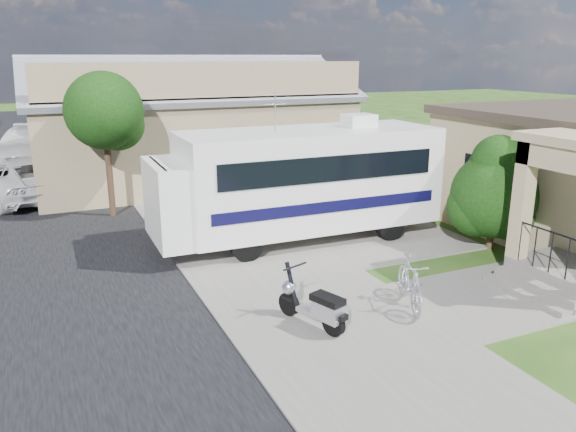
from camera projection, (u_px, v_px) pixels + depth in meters
name	position (u px, v px, depth m)	size (l,w,h in m)	color
ground	(358.00, 302.00, 11.81)	(120.00, 120.00, 0.00)	#1A3B10
sidewalk_slab	(190.00, 199.00, 20.18)	(4.00, 80.00, 0.06)	#67645D
driveway_slab	(322.00, 233.00, 16.34)	(7.00, 6.00, 0.05)	#67645D
walk_slab	(502.00, 295.00, 12.11)	(4.00, 3.00, 0.05)	#67645D
warehouse	(187.00, 130.00, 23.51)	(12.50, 8.40, 5.04)	#866E54
street_tree_a	(108.00, 114.00, 17.39)	(2.44, 2.40, 4.58)	#2F2115
street_tree_b	(80.00, 92.00, 26.12)	(2.44, 2.40, 4.73)	#2F2115
street_tree_c	(68.00, 88.00, 34.09)	(2.44, 2.40, 4.42)	#2F2115
motorhome	(299.00, 180.00, 15.36)	(7.92, 2.67, 4.04)	white
shrub	(495.00, 191.00, 14.79)	(2.50, 2.38, 3.07)	#2F2115
scooter	(315.00, 306.00, 10.50)	(0.85, 1.64, 1.11)	black
bicycle	(410.00, 285.00, 11.36)	(0.49, 1.75, 1.05)	#B7B6BF
pickup_truck	(26.00, 178.00, 20.25)	(2.53, 5.49, 1.52)	silver
van	(26.00, 146.00, 26.78)	(2.39, 5.89, 1.71)	silver
garden_hose	(512.00, 279.00, 12.86)	(0.34, 0.34, 0.15)	#165F13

